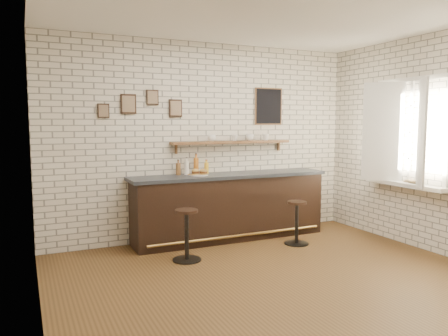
{
  "coord_description": "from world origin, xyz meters",
  "views": [
    {
      "loc": [
        -2.59,
        -4.26,
        1.79
      ],
      "look_at": [
        -0.2,
        0.9,
        1.19
      ],
      "focal_mm": 35.0,
      "sensor_mm": 36.0,
      "label": 1
    }
  ],
  "objects": [
    {
      "name": "ground",
      "position": [
        0.0,
        0.0,
        0.0
      ],
      "size": [
        5.0,
        5.0,
        0.0
      ],
      "primitive_type": "plane",
      "color": "brown",
      "rests_on": "ground"
    },
    {
      "name": "book_lower",
      "position": [
        2.38,
        0.22,
        0.94
      ],
      "size": [
        0.19,
        0.24,
        0.02
      ],
      "primitive_type": "imported",
      "rotation": [
        0.0,
        0.0,
        -0.11
      ],
      "color": "tan",
      "rests_on": "window_sill"
    },
    {
      "name": "bitters_bottle_brown",
      "position": [
        -0.51,
        1.86,
        1.1
      ],
      "size": [
        0.07,
        0.07,
        0.23
      ],
      "color": "brown",
      "rests_on": "bar_counter"
    },
    {
      "name": "condiment_bottle_yellow",
      "position": [
        -0.05,
        1.86,
        1.1
      ],
      "size": [
        0.07,
        0.07,
        0.21
      ],
      "color": "yellow",
      "rests_on": "bar_counter"
    },
    {
      "name": "ciabatta_sandwich",
      "position": [
        -0.23,
        1.71,
        1.06
      ],
      "size": [
        0.27,
        0.2,
        0.08
      ],
      "color": "tan",
      "rests_on": "sandwich_plate"
    },
    {
      "name": "casement_window",
      "position": [
        2.36,
        0.3,
        1.65
      ],
      "size": [
        0.4,
        1.3,
        1.56
      ],
      "color": "white",
      "rests_on": "ground"
    },
    {
      "name": "bitters_bottle_amber",
      "position": [
        -0.22,
        1.86,
        1.14
      ],
      "size": [
        0.08,
        0.08,
        0.32
      ],
      "color": "#AC5F1B",
      "rests_on": "bar_counter"
    },
    {
      "name": "bar_stool_right",
      "position": [
        1.03,
        1.01,
        0.34
      ],
      "size": [
        0.36,
        0.36,
        0.64
      ],
      "color": "black",
      "rests_on": "ground"
    },
    {
      "name": "shelf_cup_d",
      "position": [
        1.01,
        1.9,
        1.55
      ],
      "size": [
        0.13,
        0.13,
        0.1
      ],
      "primitive_type": "imported",
      "rotation": [
        0.0,
        0.0,
        0.18
      ],
      "color": "white",
      "rests_on": "wall_shelf"
    },
    {
      "name": "bitters_bottle_white",
      "position": [
        -0.38,
        1.86,
        1.12
      ],
      "size": [
        0.07,
        0.07,
        0.26
      ],
      "color": "white",
      "rests_on": "bar_counter"
    },
    {
      "name": "bar_stool_left",
      "position": [
        -0.71,
        0.96,
        0.36
      ],
      "size": [
        0.39,
        0.39,
        0.67
      ],
      "color": "black",
      "rests_on": "ground"
    },
    {
      "name": "shelf_cup_b",
      "position": [
        0.44,
        1.9,
        1.55
      ],
      "size": [
        0.13,
        0.13,
        0.1
      ],
      "primitive_type": "imported",
      "rotation": [
        0.0,
        0.0,
        1.22
      ],
      "color": "white",
      "rests_on": "wall_shelf"
    },
    {
      "name": "potato_chips",
      "position": [
        -0.26,
        1.71,
        1.02
      ],
      "size": [
        0.26,
        0.17,
        0.0
      ],
      "color": "#C79446",
      "rests_on": "sandwich_plate"
    },
    {
      "name": "window_sill",
      "position": [
        2.4,
        0.3,
        0.9
      ],
      "size": [
        0.2,
        1.35,
        0.06
      ],
      "color": "white",
      "rests_on": "ground"
    },
    {
      "name": "sandwich_plate",
      "position": [
        -0.24,
        1.71,
        1.02
      ],
      "size": [
        0.28,
        0.28,
        0.01
      ],
      "primitive_type": "cylinder",
      "color": "white",
      "rests_on": "bar_counter"
    },
    {
      "name": "bar_counter",
      "position": [
        0.27,
        1.7,
        0.51
      ],
      "size": [
        3.1,
        0.65,
        1.01
      ],
      "color": "black",
      "rests_on": "ground"
    },
    {
      "name": "book_upper",
      "position": [
        2.38,
        0.22,
        0.96
      ],
      "size": [
        0.2,
        0.24,
        0.02
      ],
      "primitive_type": "imported",
      "rotation": [
        0.0,
        0.0,
        -0.3
      ],
      "color": "tan",
      "rests_on": "book_lower"
    },
    {
      "name": "wall_shelf",
      "position": [
        0.4,
        1.9,
        1.48
      ],
      "size": [
        2.0,
        0.18,
        0.18
      ],
      "color": "brown",
      "rests_on": "ground"
    },
    {
      "name": "shelf_cup_a",
      "position": [
        0.05,
        1.9,
        1.55
      ],
      "size": [
        0.18,
        0.18,
        0.1
      ],
      "primitive_type": "imported",
      "rotation": [
        0.0,
        0.0,
        0.64
      ],
      "color": "white",
      "rests_on": "wall_shelf"
    },
    {
      "name": "back_wall_decor",
      "position": [
        0.23,
        1.98,
        2.05
      ],
      "size": [
        2.96,
        0.02,
        0.56
      ],
      "color": "black",
      "rests_on": "ground"
    },
    {
      "name": "shelf_cup_c",
      "position": [
        0.72,
        1.9,
        1.55
      ],
      "size": [
        0.14,
        0.14,
        0.11
      ],
      "primitive_type": "imported",
      "rotation": [
        0.0,
        0.0,
        1.63
      ],
      "color": "white",
      "rests_on": "wall_shelf"
    }
  ]
}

